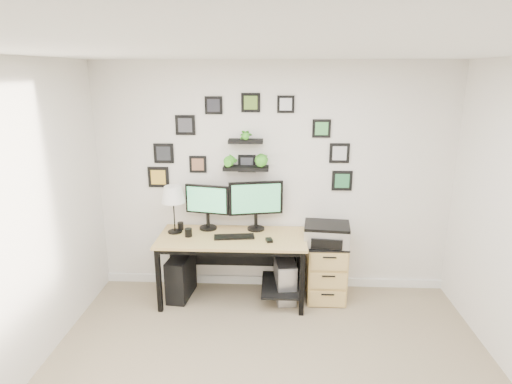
# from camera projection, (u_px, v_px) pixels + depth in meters

# --- Properties ---
(room) EXTENTS (4.00, 4.00, 4.00)m
(room) POSITION_uv_depth(u_px,v_px,m) (272.00, 280.00, 5.15)
(room) COLOR tan
(room) RESTS_ON ground
(desk) EXTENTS (1.60, 0.70, 0.75)m
(desk) POSITION_uv_depth(u_px,v_px,m) (236.00, 246.00, 4.70)
(desk) COLOR tan
(desk) RESTS_ON ground
(monitor_left) EXTENTS (0.50, 0.23, 0.51)m
(monitor_left) POSITION_uv_depth(u_px,v_px,m) (207.00, 204.00, 4.78)
(monitor_left) COLOR black
(monitor_left) RESTS_ON desk
(monitor_right) EXTENTS (0.60, 0.23, 0.56)m
(monitor_right) POSITION_uv_depth(u_px,v_px,m) (256.00, 202.00, 4.75)
(monitor_right) COLOR black
(monitor_right) RESTS_ON desk
(keyboard) EXTENTS (0.45, 0.19, 0.02)m
(keyboard) POSITION_uv_depth(u_px,v_px,m) (234.00, 237.00, 4.60)
(keyboard) COLOR black
(keyboard) RESTS_ON desk
(mouse) EXTENTS (0.08, 0.11, 0.03)m
(mouse) POSITION_uv_depth(u_px,v_px,m) (269.00, 240.00, 4.50)
(mouse) COLOR black
(mouse) RESTS_ON desk
(table_lamp) EXTENTS (0.26, 0.26, 0.53)m
(table_lamp) POSITION_uv_depth(u_px,v_px,m) (173.00, 195.00, 4.65)
(table_lamp) COLOR black
(table_lamp) RESTS_ON desk
(mug) EXTENTS (0.08, 0.08, 0.09)m
(mug) POSITION_uv_depth(u_px,v_px,m) (188.00, 233.00, 4.63)
(mug) COLOR black
(mug) RESTS_ON desk
(pen_cup) EXTENTS (0.07, 0.07, 0.09)m
(pen_cup) POSITION_uv_depth(u_px,v_px,m) (181.00, 226.00, 4.83)
(pen_cup) COLOR black
(pen_cup) RESTS_ON desk
(pc_tower_black) EXTENTS (0.27, 0.50, 0.48)m
(pc_tower_black) POSITION_uv_depth(u_px,v_px,m) (181.00, 276.00, 4.84)
(pc_tower_black) COLOR black
(pc_tower_black) RESTS_ON ground
(pc_tower_grey) EXTENTS (0.26, 0.49, 0.46)m
(pc_tower_grey) POSITION_uv_depth(u_px,v_px,m) (285.00, 279.00, 4.80)
(pc_tower_grey) COLOR gray
(pc_tower_grey) RESTS_ON ground
(file_cabinet) EXTENTS (0.43, 0.53, 0.67)m
(file_cabinet) POSITION_uv_depth(u_px,v_px,m) (326.00, 270.00, 4.79)
(file_cabinet) COLOR tan
(file_cabinet) RESTS_ON ground
(printer) EXTENTS (0.52, 0.43, 0.22)m
(printer) POSITION_uv_depth(u_px,v_px,m) (327.00, 234.00, 4.63)
(printer) COLOR silver
(printer) RESTS_ON file_cabinet
(wall_decor) EXTENTS (2.31, 0.18, 1.07)m
(wall_decor) POSITION_uv_depth(u_px,v_px,m) (246.00, 149.00, 4.68)
(wall_decor) COLOR black
(wall_decor) RESTS_ON ground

